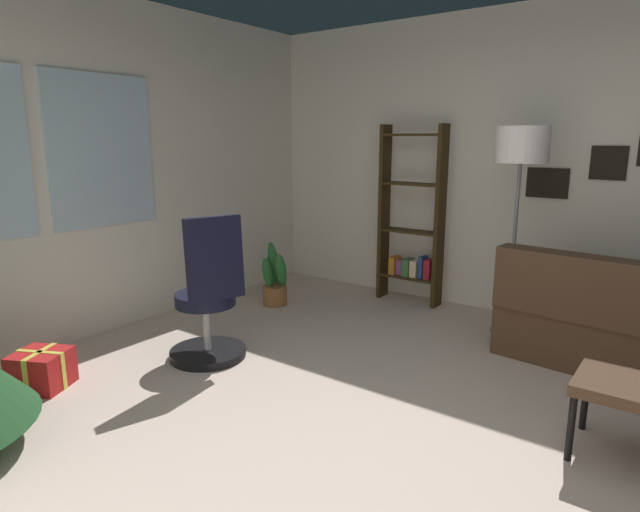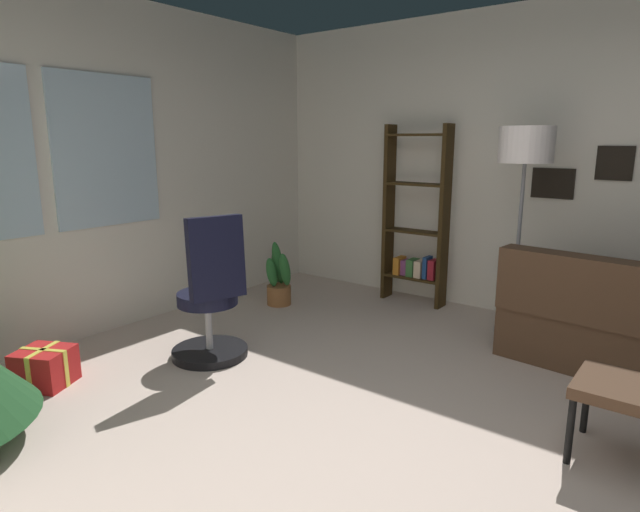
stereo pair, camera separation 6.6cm
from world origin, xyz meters
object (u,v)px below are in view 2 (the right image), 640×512
at_px(floor_lamp, 525,156).
at_px(potted_plant, 279,279).
at_px(office_chair, 211,305).
at_px(gift_box_red, 45,367).
at_px(bookshelf, 416,226).
at_px(footstool, 629,396).

bearing_deg(floor_lamp, potted_plant, 105.68).
relative_size(office_chair, floor_lamp, 0.64).
bearing_deg(gift_box_red, bookshelf, -18.67).
bearing_deg(office_chair, gift_box_red, 149.98).
xyz_separation_m(footstool, bookshelf, (1.78, 2.10, 0.41)).
relative_size(gift_box_red, floor_lamp, 0.25).
relative_size(gift_box_red, office_chair, 0.39).
height_order(floor_lamp, potted_plant, floor_lamp).
xyz_separation_m(floor_lamp, potted_plant, (-0.58, 2.08, -1.21)).
relative_size(footstool, office_chair, 0.44).
xyz_separation_m(gift_box_red, office_chair, (0.96, -0.55, 0.29)).
bearing_deg(gift_box_red, potted_plant, -1.14).
relative_size(footstool, gift_box_red, 1.15).
height_order(bookshelf, floor_lamp, bookshelf).
distance_m(footstool, office_chair, 2.64).
distance_m(floor_lamp, potted_plant, 2.48).
relative_size(gift_box_red, potted_plant, 0.67).
relative_size(bookshelf, floor_lamp, 1.02).
bearing_deg(floor_lamp, bookshelf, 74.74).
distance_m(gift_box_red, bookshelf, 3.37).
height_order(footstool, office_chair, office_chair).
bearing_deg(bookshelf, gift_box_red, 161.33).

